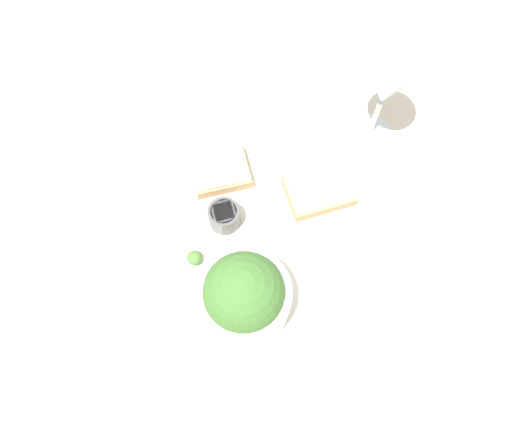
{
  "coord_description": "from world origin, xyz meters",
  "views": [
    {
      "loc": [
        0.04,
        -0.26,
        0.67
      ],
      "look_at": [
        0.0,
        0.0,
        0.03
      ],
      "focal_mm": 35.0,
      "sensor_mm": 36.0,
      "label": 1
    }
  ],
  "objects_px": {
    "wine_glass": "(388,84)",
    "fork": "(286,438)",
    "cheese_toast_far": "(221,171)",
    "sauce_ramekin": "(224,219)",
    "cheese_toast_near": "(319,190)",
    "salad_bowl": "(247,295)"
  },
  "relations": [
    {
      "from": "salad_bowl",
      "to": "cheese_toast_near",
      "type": "xyz_separation_m",
      "value": [
        0.08,
        0.17,
        -0.03
      ]
    },
    {
      "from": "cheese_toast_far",
      "to": "wine_glass",
      "type": "bearing_deg",
      "value": 27.83
    },
    {
      "from": "wine_glass",
      "to": "salad_bowl",
      "type": "bearing_deg",
      "value": -116.79
    },
    {
      "from": "salad_bowl",
      "to": "fork",
      "type": "xyz_separation_m",
      "value": [
        0.07,
        -0.16,
        -0.06
      ]
    },
    {
      "from": "cheese_toast_far",
      "to": "wine_glass",
      "type": "xyz_separation_m",
      "value": [
        0.22,
        0.11,
        0.09
      ]
    },
    {
      "from": "salad_bowl",
      "to": "sauce_ramekin",
      "type": "relative_size",
      "value": 2.7
    },
    {
      "from": "salad_bowl",
      "to": "fork",
      "type": "bearing_deg",
      "value": -66.22
    },
    {
      "from": "cheese_toast_far",
      "to": "sauce_ramekin",
      "type": "bearing_deg",
      "value": -77.5
    },
    {
      "from": "cheese_toast_near",
      "to": "fork",
      "type": "distance_m",
      "value": 0.33
    },
    {
      "from": "wine_glass",
      "to": "cheese_toast_far",
      "type": "bearing_deg",
      "value": -152.17
    },
    {
      "from": "cheese_toast_near",
      "to": "wine_glass",
      "type": "relative_size",
      "value": 0.67
    },
    {
      "from": "wine_glass",
      "to": "fork",
      "type": "height_order",
      "value": "wine_glass"
    },
    {
      "from": "cheese_toast_far",
      "to": "wine_glass",
      "type": "height_order",
      "value": "wine_glass"
    },
    {
      "from": "cheese_toast_far",
      "to": "fork",
      "type": "xyz_separation_m",
      "value": [
        0.13,
        -0.34,
        -0.02
      ]
    },
    {
      "from": "sauce_ramekin",
      "to": "cheese_toast_far",
      "type": "distance_m",
      "value": 0.08
    },
    {
      "from": "cheese_toast_near",
      "to": "cheese_toast_far",
      "type": "xyz_separation_m",
      "value": [
        -0.14,
        0.01,
        -0.0
      ]
    },
    {
      "from": "fork",
      "to": "wine_glass",
      "type": "bearing_deg",
      "value": 79.7
    },
    {
      "from": "cheese_toast_far",
      "to": "fork",
      "type": "relative_size",
      "value": 0.62
    },
    {
      "from": "sauce_ramekin",
      "to": "cheese_toast_near",
      "type": "bearing_deg",
      "value": 27.36
    },
    {
      "from": "salad_bowl",
      "to": "wine_glass",
      "type": "bearing_deg",
      "value": 63.21
    },
    {
      "from": "cheese_toast_near",
      "to": "cheese_toast_far",
      "type": "height_order",
      "value": "same"
    },
    {
      "from": "wine_glass",
      "to": "fork",
      "type": "xyz_separation_m",
      "value": [
        -0.08,
        -0.46,
        -0.11
      ]
    }
  ]
}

